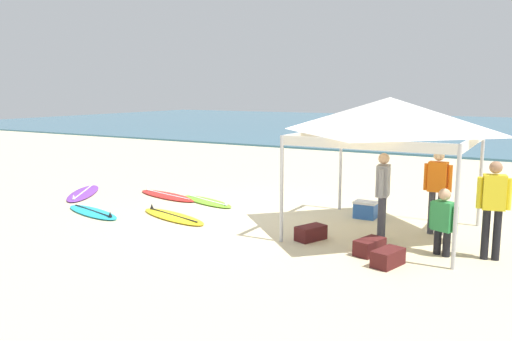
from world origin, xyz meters
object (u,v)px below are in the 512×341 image
surfboard_cyan (93,212)px  gear_bag_near_tent (388,258)px  canopy_tent (389,116)px  person_yellow (493,203)px  surfboard_yellow (173,216)px  person_orange (437,186)px  surfboard_lime (207,201)px  gear_bag_on_sand (370,247)px  cooler_box (365,210)px  gear_bag_by_pole (311,233)px  person_green (443,219)px  surfboard_red (167,195)px  surfboard_purple (83,193)px  person_grey (383,191)px

surfboard_cyan → gear_bag_near_tent: bearing=-1.3°
canopy_tent → person_yellow: bearing=-19.7°
surfboard_cyan → gear_bag_near_tent: size_ratio=3.53×
gear_bag_near_tent → person_yellow: bearing=40.0°
canopy_tent → surfboard_yellow: bearing=-165.9°
surfboard_cyan → person_yellow: size_ratio=1.24×
surfboard_yellow → person_orange: (5.46, 1.58, 0.95)m
surfboard_lime → gear_bag_on_sand: bearing=-22.4°
surfboard_lime → gear_bag_near_tent: size_ratio=3.34×
person_orange → cooler_box: size_ratio=3.42×
person_orange → cooler_box: 1.91m
surfboard_lime → gear_bag_by_pole: 4.08m
person_green → gear_bag_on_sand: person_green is taller
canopy_tent → surfboard_red: (-6.19, 0.63, -2.35)m
surfboard_yellow → person_yellow: 6.67m
person_yellow → gear_bag_near_tent: size_ratio=2.85×
person_orange → surfboard_yellow: bearing=-163.9°
gear_bag_on_sand → cooler_box: size_ratio=1.20×
surfboard_purple → gear_bag_near_tent: size_ratio=3.91×
person_yellow → surfboard_cyan: bearing=-173.1°
gear_bag_on_sand → cooler_box: bearing=109.6°
person_green → cooler_box: 2.82m
person_yellow → gear_bag_on_sand: size_ratio=2.85×
surfboard_red → gear_bag_near_tent: gear_bag_near_tent is taller
surfboard_red → person_green: person_green is taller
person_grey → person_green: (1.19, -0.35, -0.33)m
surfboard_red → gear_bag_near_tent: bearing=-20.6°
surfboard_red → cooler_box: 5.47m
person_yellow → gear_bag_by_pole: person_yellow is taller
person_green → gear_bag_near_tent: size_ratio=2.00×
surfboard_purple → surfboard_yellow: size_ratio=1.05×
surfboard_purple → gear_bag_near_tent: gear_bag_near_tent is taller
surfboard_cyan → gear_bag_on_sand: gear_bag_on_sand is taller
surfboard_cyan → person_yellow: (8.50, 1.03, 0.95)m
surfboard_purple → surfboard_yellow: 3.98m
person_orange → gear_bag_near_tent: person_orange is taller
surfboard_yellow → gear_bag_on_sand: bearing=-4.2°
person_green → cooler_box: (-2.01, 1.92, -0.46)m
canopy_tent → gear_bag_on_sand: canopy_tent is taller
gear_bag_on_sand → cooler_box: (-0.89, 2.50, 0.06)m
surfboard_lime → canopy_tent: bearing=-6.6°
person_green → surfboard_yellow: bearing=-177.7°
surfboard_purple → person_green: bearing=-3.7°
gear_bag_by_pole → gear_bag_on_sand: same height
surfboard_yellow → gear_bag_on_sand: size_ratio=3.71×
surfboard_cyan → person_orange: 7.75m
surfboard_yellow → surfboard_cyan: bearing=-162.1°
person_green → cooler_box: bearing=136.3°
person_orange → cooler_box: (-1.64, 0.58, -0.79)m
canopy_tent → gear_bag_by_pole: 2.78m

